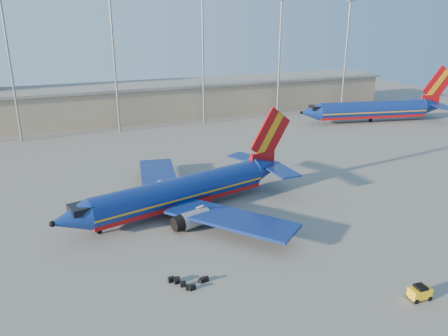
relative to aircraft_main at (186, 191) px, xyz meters
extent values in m
plane|color=slate|center=(4.56, -0.51, -2.56)|extent=(220.00, 220.00, 0.00)
cube|color=gray|center=(14.56, 57.49, 1.44)|extent=(120.00, 15.00, 8.00)
cube|color=slate|center=(14.56, 57.49, 5.64)|extent=(122.00, 16.00, 0.60)
cylinder|color=gray|center=(-20.44, 45.49, 11.44)|extent=(0.44, 0.44, 28.00)
cylinder|color=gray|center=(-0.44, 45.49, 11.44)|extent=(0.44, 0.44, 28.00)
cylinder|color=gray|center=(19.56, 45.49, 11.44)|extent=(0.44, 0.44, 28.00)
cylinder|color=gray|center=(39.56, 45.49, 11.44)|extent=(0.44, 0.44, 28.00)
cylinder|color=gray|center=(59.56, 45.49, 11.44)|extent=(0.44, 0.44, 28.00)
cube|color=gray|center=(59.56, 45.49, 25.74)|extent=(1.60, 1.60, 0.70)
cylinder|color=navy|center=(-0.83, -0.19, 0.16)|extent=(24.38, 9.09, 3.73)
cube|color=#A70D10|center=(-0.83, -0.19, -0.79)|extent=(24.23, 8.40, 1.31)
cube|color=orange|center=(-0.83, -0.19, -0.09)|extent=(24.39, 9.13, 0.22)
cone|color=navy|center=(-14.66, -3.40, 0.16)|extent=(4.96, 4.58, 3.73)
cube|color=black|center=(-13.38, -3.10, 1.12)|extent=(2.95, 3.10, 0.81)
cone|color=navy|center=(13.50, 3.13, 0.51)|extent=(5.94, 4.81, 3.73)
cube|color=#A70D10|center=(12.71, 2.95, 1.87)|extent=(4.25, 1.49, 2.22)
cube|color=#A70D10|center=(14.08, 3.27, 5.40)|extent=(7.27, 1.98, 8.04)
cube|color=orange|center=(13.89, 3.22, 5.40)|extent=(4.89, 1.52, 6.30)
cube|color=navy|center=(12.33, 6.37, 1.07)|extent=(5.47, 7.12, 0.22)
cube|color=navy|center=(13.88, -0.30, 1.07)|extent=(3.14, 6.50, 0.22)
cube|color=navy|center=(-1.36, 8.78, -0.74)|extent=(7.91, 16.28, 0.35)
cube|color=navy|center=(2.65, -8.48, -0.74)|extent=(13.42, 15.49, 0.35)
cube|color=#A70D10|center=(-0.34, -0.08, -1.20)|extent=(6.77, 5.19, 1.01)
cylinder|color=gray|center=(-3.19, 4.64, -1.40)|extent=(4.01, 2.88, 2.11)
cylinder|color=gray|center=(-0.82, -5.57, -1.40)|extent=(4.01, 2.88, 2.11)
cylinder|color=gray|center=(-11.62, -2.69, -2.00)|extent=(0.29, 0.29, 1.11)
cylinder|color=black|center=(-11.62, -2.69, -2.23)|extent=(0.68, 0.39, 0.64)
cylinder|color=black|center=(0.05, 2.70, -2.13)|extent=(0.95, 0.73, 0.85)
cylinder|color=black|center=(1.24, -2.40, -2.13)|extent=(0.95, 0.73, 0.85)
cylinder|color=navy|center=(57.38, 31.19, 0.45)|extent=(27.03, 9.68, 4.13)
cube|color=#A70D10|center=(57.38, 31.19, -0.61)|extent=(26.87, 8.92, 1.45)
cube|color=orange|center=(57.38, 31.19, 0.18)|extent=(27.04, 9.73, 0.25)
cone|color=navy|center=(42.01, 34.51, 0.45)|extent=(5.45, 5.02, 4.13)
cube|color=black|center=(43.42, 34.21, 1.51)|extent=(3.23, 3.40, 0.89)
cone|color=navy|center=(73.29, 27.76, 0.84)|extent=(6.54, 5.26, 4.13)
cube|color=#A70D10|center=(72.42, 27.94, 2.35)|extent=(4.71, 1.59, 2.45)
cube|color=#A70D10|center=(73.95, 27.61, 6.25)|extent=(8.08, 2.08, 8.90)
cube|color=orange|center=(73.73, 27.66, 6.25)|extent=(5.42, 1.61, 6.98)
cube|color=navy|center=(73.66, 31.56, 1.46)|extent=(3.37, 7.15, 0.25)
cube|color=navy|center=(72.06, 24.14, 1.46)|extent=(5.98, 7.88, 0.25)
cylinder|color=black|center=(57.38, 31.19, -2.06)|extent=(0.93, 0.93, 1.00)
cube|color=yellow|center=(12.96, -26.82, -1.88)|extent=(2.00, 1.27, 0.91)
cube|color=black|center=(12.96, -26.82, -1.33)|extent=(1.00, 1.08, 0.32)
cylinder|color=black|center=(12.29, -26.26, -2.32)|extent=(0.48, 0.21, 0.47)
cylinder|color=black|center=(12.19, -27.25, -2.32)|extent=(0.48, 0.21, 0.47)
cylinder|color=black|center=(13.73, -26.40, -2.32)|extent=(0.48, 0.21, 0.47)
cylinder|color=black|center=(13.64, -27.39, -2.32)|extent=(0.48, 0.21, 0.47)
cube|color=black|center=(-5.60, -17.38, -2.32)|extent=(0.54, 0.38, 0.47)
cube|color=black|center=(-5.26, -17.52, -2.31)|extent=(0.62, 0.42, 0.50)
cube|color=black|center=(-3.98, -16.64, -2.37)|extent=(0.76, 0.66, 0.38)
cube|color=black|center=(-6.29, -15.99, -2.37)|extent=(0.51, 0.39, 0.37)
cube|color=black|center=(-5.88, -16.65, -2.32)|extent=(0.56, 0.47, 0.47)
cube|color=black|center=(-3.67, -16.75, -2.30)|extent=(0.59, 0.33, 0.52)
cube|color=black|center=(-6.23, -15.80, -2.29)|extent=(0.72, 0.58, 0.53)
cube|color=black|center=(-6.71, -15.53, -2.29)|extent=(0.62, 0.44, 0.53)
camera|label=1|loc=(-16.11, -50.51, 21.28)|focal=35.00mm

